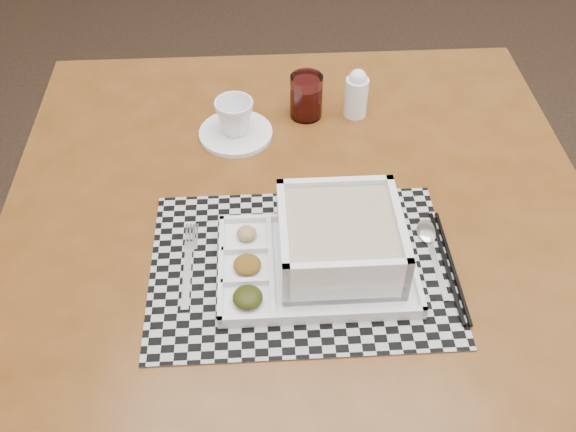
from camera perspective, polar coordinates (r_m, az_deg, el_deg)
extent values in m
plane|color=black|center=(1.98, 20.66, -14.16)|extent=(5.00, 5.00, 0.00)
cube|color=#522F0F|center=(1.17, 1.10, -0.54)|extent=(1.19, 1.19, 0.04)
cylinder|color=#522F0F|center=(1.84, -15.39, 0.95)|extent=(0.05, 0.05, 0.76)
cylinder|color=#522F0F|center=(1.87, 14.78, 2.12)|extent=(0.05, 0.05, 0.76)
cube|color=#522F0F|center=(1.56, -0.14, 10.05)|extent=(0.92, 0.13, 0.09)
cube|color=#522F0F|center=(1.27, -20.20, -3.37)|extent=(0.13, 0.92, 0.09)
cube|color=#522F0F|center=(1.32, 21.47, -1.63)|extent=(0.13, 0.92, 0.09)
cube|color=#ADADB5|center=(1.07, 1.16, -4.52)|extent=(0.53, 0.41, 0.00)
cube|color=white|center=(1.06, 2.55, -4.53)|extent=(0.34, 0.25, 0.01)
cube|color=white|center=(1.12, 2.10, -0.02)|extent=(0.32, 0.04, 0.01)
cube|color=white|center=(0.98, 3.12, -8.84)|extent=(0.32, 0.04, 0.01)
cube|color=white|center=(1.05, -5.98, -4.49)|extent=(0.03, 0.22, 0.01)
cube|color=white|center=(1.07, 10.91, -3.72)|extent=(0.03, 0.22, 0.01)
cube|color=white|center=(1.05, -1.53, -4.32)|extent=(0.03, 0.20, 0.01)
cube|color=white|center=(1.02, -3.85, -5.87)|extent=(0.08, 0.02, 0.01)
cube|color=white|center=(1.07, -3.88, -3.02)|extent=(0.08, 0.02, 0.01)
ellipsoid|color=black|center=(1.00, -3.61, -7.21)|extent=(0.05, 0.05, 0.02)
ellipsoid|color=#482C0C|center=(1.04, -3.65, -4.32)|extent=(0.05, 0.05, 0.02)
ellipsoid|color=olive|center=(1.09, -3.70, -1.54)|extent=(0.03, 0.03, 0.02)
cube|color=white|center=(1.06, 4.52, -3.41)|extent=(0.22, 0.22, 0.01)
cube|color=white|center=(1.10, 4.10, 1.53)|extent=(0.20, 0.03, 0.09)
cube|color=white|center=(0.97, 5.25, -5.94)|extent=(0.20, 0.03, 0.09)
cube|color=white|center=(1.03, -0.44, -2.20)|extent=(0.03, 0.20, 0.09)
cube|color=white|center=(1.05, 9.62, -1.76)|extent=(0.03, 0.20, 0.09)
cube|color=#C2B390|center=(1.04, 4.63, -2.13)|extent=(0.19, 0.19, 0.08)
cube|color=silver|center=(1.06, -8.82, -5.65)|extent=(0.02, 0.12, 0.00)
cube|color=silver|center=(1.10, -8.62, -2.63)|extent=(0.02, 0.02, 0.00)
cube|color=silver|center=(1.13, -9.00, -1.51)|extent=(0.01, 0.04, 0.00)
cube|color=silver|center=(1.12, -8.69, -1.50)|extent=(0.01, 0.04, 0.00)
cube|color=silver|center=(1.12, -8.39, -1.49)|extent=(0.01, 0.04, 0.00)
cube|color=silver|center=(1.12, -8.09, -1.47)|extent=(0.01, 0.04, 0.00)
cube|color=silver|center=(1.08, 13.20, -4.84)|extent=(0.02, 0.12, 0.00)
ellipsoid|color=silver|center=(1.14, 12.24, -1.32)|extent=(0.04, 0.06, 0.01)
cylinder|color=black|center=(1.09, 13.90, -4.31)|extent=(0.03, 0.24, 0.01)
cylinder|color=black|center=(1.09, 14.40, -4.27)|extent=(0.03, 0.24, 0.01)
cylinder|color=white|center=(1.32, -4.66, 7.34)|extent=(0.15, 0.15, 0.01)
imported|color=white|center=(1.30, -4.77, 8.78)|extent=(0.09, 0.09, 0.07)
cylinder|color=white|center=(1.35, 1.63, 10.59)|extent=(0.07, 0.07, 0.09)
cylinder|color=#3B0405|center=(1.36, 1.62, 10.20)|extent=(0.06, 0.06, 0.07)
cylinder|color=white|center=(1.36, 6.07, 10.45)|extent=(0.05, 0.05, 0.09)
sphere|color=white|center=(1.33, 6.23, 12.12)|extent=(0.04, 0.04, 0.04)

